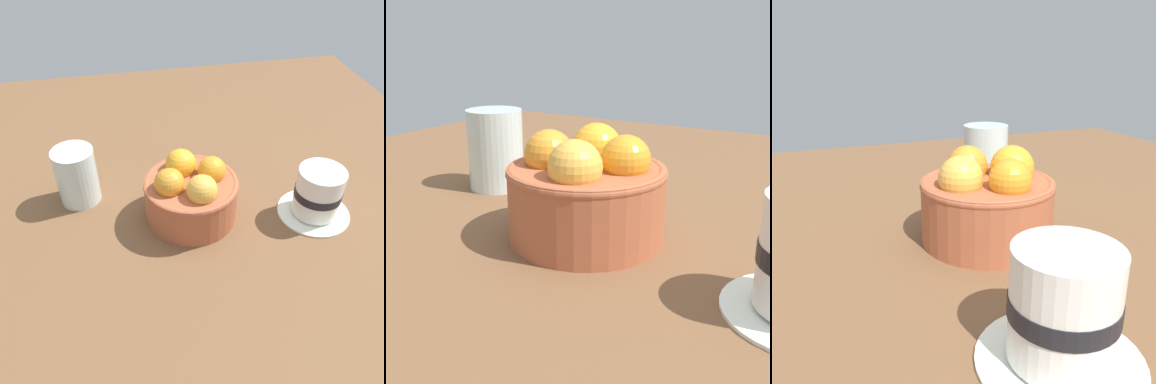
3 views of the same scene
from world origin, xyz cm
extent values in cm
cube|color=brown|center=(0.00, 0.00, -1.53)|extent=(118.66, 110.61, 3.05)
cylinder|color=#AD5938|center=(0.00, 0.00, 3.49)|extent=(14.59, 14.59, 6.99)
torus|color=#AD5938|center=(0.00, 0.00, 6.59)|extent=(14.79, 14.79, 1.00)
sphere|color=orange|center=(0.93, -3.48, 7.91)|extent=(4.66, 4.66, 4.66)
sphere|color=gold|center=(3.48, 0.93, 7.91)|extent=(4.72, 4.72, 4.72)
sphere|color=orange|center=(-0.93, 3.48, 7.91)|extent=(4.48, 4.48, 4.48)
sphere|color=gold|center=(-3.48, -0.93, 7.91)|extent=(4.97, 4.97, 4.97)
cylinder|color=silver|center=(-7.89, -17.64, 4.89)|extent=(6.75, 6.75, 9.77)
camera|label=1|loc=(47.38, -9.67, 45.34)|focal=37.57mm
camera|label=2|loc=(37.13, 21.76, 18.75)|focal=45.80mm
camera|label=3|loc=(18.49, 39.26, 20.29)|focal=38.99mm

